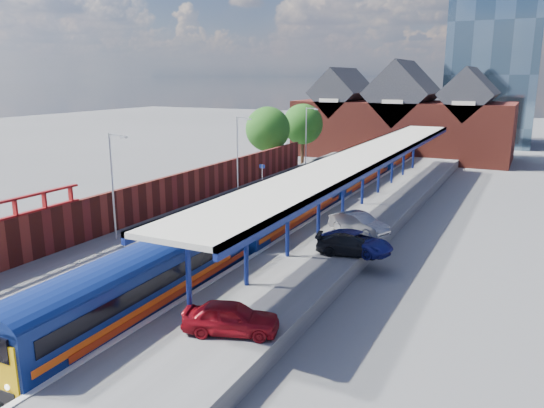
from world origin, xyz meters
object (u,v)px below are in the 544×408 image
at_px(relay_cabinet, 132,336).
at_px(platform_sign, 262,173).
at_px(train, 327,185).
at_px(parked_car_silver, 359,223).
at_px(lamp_post_c, 239,150).
at_px(lamp_post_b, 114,180).
at_px(lamp_post_d, 307,133).
at_px(parked_car_blue, 357,242).
at_px(parked_car_red, 231,317).
at_px(parked_car_dark, 351,245).

bearing_deg(relay_cabinet, platform_sign, 117.84).
relative_size(train, parked_car_silver, 15.30).
height_order(lamp_post_c, relay_cabinet, lamp_post_c).
height_order(lamp_post_b, lamp_post_d, same).
bearing_deg(lamp_post_d, lamp_post_b, -90.00).
height_order(parked_car_silver, parked_car_blue, parked_car_silver).
relative_size(parked_car_red, parked_car_dark, 0.96).
xyz_separation_m(lamp_post_b, parked_car_blue, (14.81, 4.66, -3.36)).
relative_size(parked_car_dark, parked_car_blue, 0.93).
distance_m(train, parked_car_blue, 14.92).
distance_m(train, lamp_post_d, 16.44).
bearing_deg(parked_car_blue, train, 43.16).
relative_size(lamp_post_b, parked_car_red, 1.73).
xyz_separation_m(parked_car_red, parked_car_blue, (1.47, 12.53, -0.06)).
bearing_deg(lamp_post_c, parked_car_red, -60.80).
xyz_separation_m(platform_sign, parked_car_blue, (13.45, -13.34, -1.06)).
xyz_separation_m(lamp_post_b, lamp_post_c, (0.00, 16.00, 0.00)).
height_order(train, parked_car_red, train).
bearing_deg(relay_cabinet, parked_car_red, 30.06).
xyz_separation_m(platform_sign, parked_car_red, (11.98, -25.87, -1.00)).
distance_m(lamp_post_d, platform_sign, 14.25).
xyz_separation_m(lamp_post_d, parked_car_dark, (14.66, -28.00, -3.38)).
bearing_deg(relay_cabinet, lamp_post_c, 121.81).
bearing_deg(parked_car_silver, lamp_post_b, 143.38).
bearing_deg(lamp_post_d, parked_car_blue, -61.55).
bearing_deg(lamp_post_c, lamp_post_d, 90.00).
bearing_deg(parked_car_blue, lamp_post_d, 43.79).
relative_size(parked_car_dark, relay_cabinet, 4.19).
bearing_deg(relay_cabinet, parked_car_blue, 79.75).
relative_size(parked_car_silver, parked_car_dark, 1.03).
bearing_deg(parked_car_blue, platform_sign, 60.58).
bearing_deg(lamp_post_d, train, -60.97).
bearing_deg(lamp_post_b, parked_car_dark, 15.25).
height_order(parked_car_blue, relay_cabinet, parked_car_blue).
bearing_deg(platform_sign, lamp_post_d, 95.56).
xyz_separation_m(parked_car_dark, parked_car_blue, (0.16, 0.66, 0.02)).
height_order(lamp_post_b, lamp_post_c, same).
distance_m(platform_sign, parked_car_dark, 19.34).
height_order(platform_sign, parked_car_blue, platform_sign).
relative_size(parked_car_red, relay_cabinet, 4.04).
relative_size(parked_car_silver, relay_cabinet, 4.31).
height_order(train, lamp_post_d, lamp_post_d).
xyz_separation_m(train, parked_car_blue, (6.96, -13.19, -0.49)).
bearing_deg(platform_sign, parked_car_silver, -37.47).
bearing_deg(lamp_post_b, relay_cabinet, -45.27).
bearing_deg(parked_car_dark, parked_car_red, 161.97).
xyz_separation_m(lamp_post_d, parked_car_silver, (13.72, -23.48, -3.28)).
bearing_deg(parked_car_silver, train, 53.72).
relative_size(train, parked_car_dark, 15.73).
height_order(lamp_post_d, parked_car_red, lamp_post_d).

